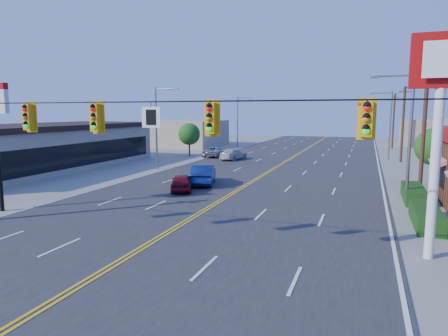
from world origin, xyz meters
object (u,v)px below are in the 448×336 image
(kfc_pylon, at_px, (440,101))
(car_blue, at_px, (203,175))
(signal_span, at_px, (121,132))
(car_magenta, at_px, (182,183))
(car_silver, at_px, (215,152))
(car_white, at_px, (233,155))

(kfc_pylon, xyz_separation_m, car_blue, (-14.33, 11.56, -5.28))
(signal_span, relative_size, car_magenta, 6.77)
(car_magenta, bearing_deg, car_silver, -98.90)
(car_magenta, distance_m, car_white, 19.07)
(car_magenta, height_order, car_white, car_white)
(kfc_pylon, relative_size, car_white, 1.94)
(signal_span, relative_size, car_white, 5.54)
(kfc_pylon, bearing_deg, car_blue, 141.12)
(car_white, height_order, car_silver, car_silver)
(car_blue, distance_m, car_white, 16.19)
(kfc_pylon, bearing_deg, car_magenta, 149.83)
(car_blue, bearing_deg, signal_span, 84.73)
(car_magenta, xyz_separation_m, car_white, (-2.43, 18.92, 0.02))
(car_blue, xyz_separation_m, car_silver, (-5.94, 18.04, -0.12))
(signal_span, distance_m, car_white, 32.36)
(kfc_pylon, bearing_deg, signal_span, -160.22)
(signal_span, height_order, car_blue, signal_span)
(signal_span, distance_m, car_blue, 16.41)
(car_magenta, relative_size, car_white, 0.82)
(car_magenta, bearing_deg, car_white, -106.27)
(signal_span, distance_m, car_silver, 35.08)
(kfc_pylon, relative_size, car_blue, 1.83)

